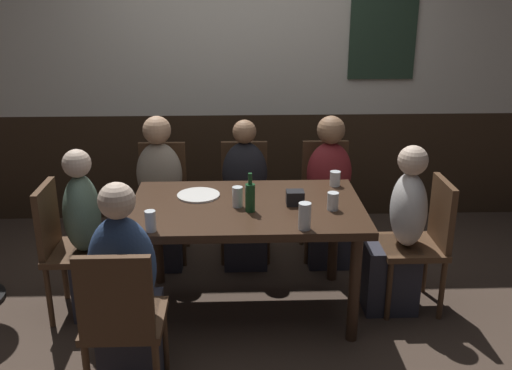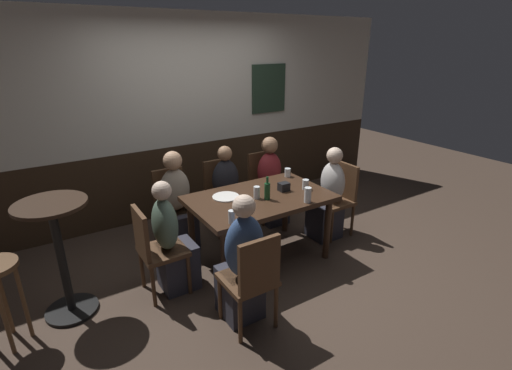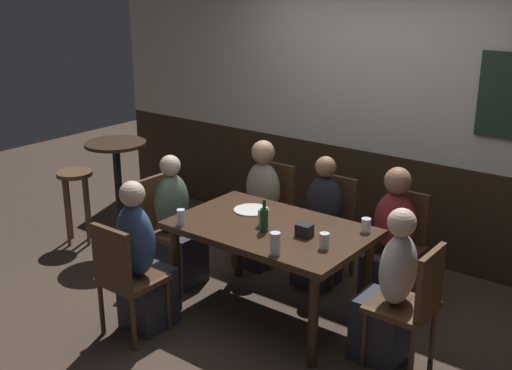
# 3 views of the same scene
# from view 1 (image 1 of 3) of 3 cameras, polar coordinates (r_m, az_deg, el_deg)

# --- Properties ---
(ground_plane) EXTENTS (12.00, 12.00, 0.00)m
(ground_plane) POSITION_cam_1_polar(r_m,az_deg,el_deg) (3.94, -0.86, -12.01)
(ground_plane) COLOR #423328
(wall_back) EXTENTS (6.40, 0.13, 2.60)m
(wall_back) POSITION_cam_1_polar(r_m,az_deg,el_deg) (5.07, -1.25, 10.91)
(wall_back) COLOR #332316
(wall_back) RESTS_ON ground_plane
(dining_table) EXTENTS (1.45, 0.91, 0.74)m
(dining_table) POSITION_cam_1_polar(r_m,az_deg,el_deg) (3.64, -0.91, -3.23)
(dining_table) COLOR #382316
(dining_table) RESTS_ON ground_plane
(chair_right_far) EXTENTS (0.40, 0.40, 0.88)m
(chair_right_far) POSITION_cam_1_polar(r_m,az_deg,el_deg) (4.57, 6.90, -0.66)
(chair_right_far) COLOR #513521
(chair_right_far) RESTS_ON ground_plane
(chair_head_west) EXTENTS (0.40, 0.40, 0.88)m
(chair_head_west) POSITION_cam_1_polar(r_m,az_deg,el_deg) (3.86, -18.16, -5.44)
(chair_head_west) COLOR #513521
(chair_head_west) RESTS_ON ground_plane
(chair_left_near) EXTENTS (0.40, 0.40, 0.88)m
(chair_left_near) POSITION_cam_1_polar(r_m,az_deg,el_deg) (2.99, -13.13, -12.58)
(chair_left_near) COLOR #513521
(chair_left_near) RESTS_ON ground_plane
(chair_left_far) EXTENTS (0.40, 0.40, 0.88)m
(chair_left_far) POSITION_cam_1_polar(r_m,az_deg,el_deg) (4.55, -9.19, -0.85)
(chair_left_far) COLOR #513521
(chair_left_far) RESTS_ON ground_plane
(chair_mid_far) EXTENTS (0.40, 0.40, 0.88)m
(chair_mid_far) POSITION_cam_1_polar(r_m,az_deg,el_deg) (4.51, -1.13, -0.76)
(chair_mid_far) COLOR #513521
(chair_mid_far) RESTS_ON ground_plane
(chair_head_east) EXTENTS (0.40, 0.40, 0.88)m
(chair_head_east) POSITION_cam_1_polar(r_m,az_deg,el_deg) (3.90, 16.19, -4.98)
(chair_head_east) COLOR #513521
(chair_head_east) RESTS_ON ground_plane
(person_right_far) EXTENTS (0.34, 0.37, 1.13)m
(person_right_far) POSITION_cam_1_polar(r_m,az_deg,el_deg) (4.42, 7.20, -1.58)
(person_right_far) COLOR #2D2D38
(person_right_far) RESTS_ON ground_plane
(person_head_west) EXTENTS (0.37, 0.34, 1.11)m
(person_head_west) POSITION_cam_1_polar(r_m,az_deg,el_deg) (3.83, -15.74, -5.94)
(person_head_west) COLOR #2D2D38
(person_head_west) RESTS_ON ground_plane
(person_left_near) EXTENTS (0.34, 0.37, 1.16)m
(person_left_near) POSITION_cam_1_polar(r_m,az_deg,el_deg) (3.13, -12.58, -11.17)
(person_left_near) COLOR #2D2D38
(person_left_near) RESTS_ON ground_plane
(person_left_far) EXTENTS (0.34, 0.37, 1.14)m
(person_left_far) POSITION_cam_1_polar(r_m,az_deg,el_deg) (4.40, -9.43, -1.74)
(person_left_far) COLOR #2D2D38
(person_left_far) RESTS_ON ground_plane
(person_mid_far) EXTENTS (0.34, 0.37, 1.10)m
(person_mid_far) POSITION_cam_1_polar(r_m,az_deg,el_deg) (4.37, -1.09, -1.96)
(person_mid_far) COLOR #2D2D38
(person_mid_far) RESTS_ON ground_plane
(person_head_east) EXTENTS (0.37, 0.34, 1.11)m
(person_head_east) POSITION_cam_1_polar(r_m,az_deg,el_deg) (3.86, 13.82, -5.49)
(person_head_east) COLOR #2D2D38
(person_head_east) RESTS_ON ground_plane
(pint_glass_pale) EXTENTS (0.07, 0.07, 0.10)m
(pint_glass_pale) POSITION_cam_1_polar(r_m,az_deg,el_deg) (3.96, 7.81, 0.55)
(pint_glass_pale) COLOR silver
(pint_glass_pale) RESTS_ON dining_table
(pint_glass_stout) EXTENTS (0.06, 0.06, 0.13)m
(pint_glass_stout) POSITION_cam_1_polar(r_m,az_deg,el_deg) (3.56, -1.84, -1.23)
(pint_glass_stout) COLOR silver
(pint_glass_stout) RESTS_ON dining_table
(tumbler_water) EXTENTS (0.06, 0.06, 0.12)m
(tumbler_water) POSITION_cam_1_polar(r_m,az_deg,el_deg) (3.27, -10.36, -3.60)
(tumbler_water) COLOR silver
(tumbler_water) RESTS_ON dining_table
(highball_clear) EXTENTS (0.07, 0.07, 0.11)m
(highball_clear) POSITION_cam_1_polar(r_m,az_deg,el_deg) (3.55, 7.59, -1.70)
(highball_clear) COLOR silver
(highball_clear) RESTS_ON dining_table
(tumbler_short) EXTENTS (0.07, 0.07, 0.16)m
(tumbler_short) POSITION_cam_1_polar(r_m,az_deg,el_deg) (3.25, 4.82, -3.26)
(tumbler_short) COLOR silver
(tumbler_short) RESTS_ON dining_table
(beer_bottle_green) EXTENTS (0.06, 0.06, 0.24)m
(beer_bottle_green) POSITION_cam_1_polar(r_m,az_deg,el_deg) (3.48, -0.58, -1.15)
(beer_bottle_green) COLOR #194723
(beer_bottle_green) RESTS_ON dining_table
(plate_white_large) EXTENTS (0.28, 0.28, 0.01)m
(plate_white_large) POSITION_cam_1_polar(r_m,az_deg,el_deg) (3.77, -5.70, -1.00)
(plate_white_large) COLOR white
(plate_white_large) RESTS_ON dining_table
(condiment_caddy) EXTENTS (0.11, 0.09, 0.09)m
(condiment_caddy) POSITION_cam_1_polar(r_m,az_deg,el_deg) (3.60, 3.88, -1.26)
(condiment_caddy) COLOR black
(condiment_caddy) RESTS_ON dining_table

